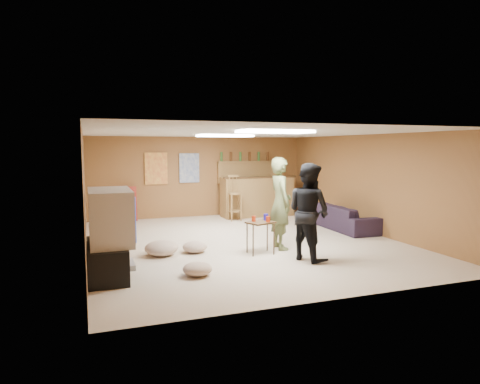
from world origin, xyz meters
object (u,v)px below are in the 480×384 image
object	(u,v)px
person_olive	(280,203)
sofa	(345,217)
bar_counter	(257,196)
person_black	(309,212)
tray_table	(260,238)
tv_body	(110,216)

from	to	relation	value
person_olive	sofa	xyz separation A→B (m)	(2.24, 1.20, -0.58)
bar_counter	person_olive	xyz separation A→B (m)	(-1.04, -3.72, 0.32)
person_black	person_olive	bearing A→B (deg)	-12.14
bar_counter	tray_table	bearing A→B (deg)	-111.32
bar_counter	person_black	world-z (taller)	person_black
person_black	tray_table	xyz separation A→B (m)	(-0.62, 0.64, -0.53)
person_olive	person_black	xyz separation A→B (m)	(0.11, -0.89, -0.04)
bar_counter	person_olive	bearing A→B (deg)	-105.65
tv_body	tray_table	xyz separation A→B (m)	(2.60, 0.49, -0.61)
bar_counter	person_black	size ratio (longest dim) A/B	1.21
tv_body	person_black	size ratio (longest dim) A/B	0.66
bar_counter	sofa	world-z (taller)	bar_counter
bar_counter	person_black	bearing A→B (deg)	-101.43
bar_counter	person_olive	world-z (taller)	person_olive
sofa	tray_table	xyz separation A→B (m)	(-2.75, -1.45, 0.01)
sofa	person_olive	bearing A→B (deg)	119.86
person_black	sofa	bearing A→B (deg)	-64.71
tv_body	person_black	xyz separation A→B (m)	(3.22, -0.16, -0.07)
tv_body	person_black	world-z (taller)	person_black
bar_counter	person_black	distance (m)	4.71
tv_body	bar_counter	size ratio (longest dim) A/B	0.55
tv_body	person_olive	world-z (taller)	person_olive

